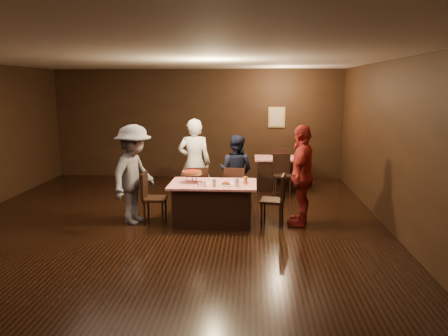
{
  "coord_description": "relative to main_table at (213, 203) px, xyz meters",
  "views": [
    {
      "loc": [
        1.54,
        -7.1,
        2.53
      ],
      "look_at": [
        1.01,
        1.05,
        1.0
      ],
      "focal_mm": 35.0,
      "sensor_mm": 36.0,
      "label": 1
    }
  ],
  "objects": [
    {
      "name": "napkin_left",
      "position": [
        -0.15,
        -0.05,
        0.39
      ],
      "size": [
        0.21,
        0.21,
        0.01
      ],
      "primitive_type": "cube",
      "rotation": [
        0.0,
        0.0,
        -0.35
      ],
      "color": "white",
      "rests_on": "main_table"
    },
    {
      "name": "chair_back_near",
      "position": [
        1.44,
        2.34,
        0.09
      ],
      "size": [
        0.45,
        0.45,
        0.95
      ],
      "primitive_type": "cube",
      "rotation": [
        0.0,
        0.0,
        0.08
      ],
      "color": "black",
      "rests_on": "ground"
    },
    {
      "name": "diner_grey_knit",
      "position": [
        -1.47,
        -0.05,
        0.54
      ],
      "size": [
        1.0,
        1.34,
        1.85
      ],
      "primitive_type": "imported",
      "rotation": [
        0.0,
        0.0,
        1.28
      ],
      "color": "slate",
      "rests_on": "ground"
    },
    {
      "name": "pizza_stand",
      "position": [
        -0.4,
        0.05,
        0.57
      ],
      "size": [
        0.38,
        0.38,
        0.22
      ],
      "color": "black",
      "rests_on": "main_table"
    },
    {
      "name": "back_table",
      "position": [
        1.44,
        3.04,
        0.0
      ],
      "size": [
        1.3,
        0.9,
        0.77
      ],
      "primitive_type": "cube",
      "color": "#A80B18",
      "rests_on": "ground"
    },
    {
      "name": "room",
      "position": [
        -0.82,
        -0.75,
        1.75
      ],
      "size": [
        10.0,
        10.04,
        3.02
      ],
      "color": "black",
      "rests_on": "ground"
    },
    {
      "name": "plate_empty",
      "position": [
        0.55,
        0.15,
        0.39
      ],
      "size": [
        0.25,
        0.25,
        0.01
      ],
      "primitive_type": "cylinder",
      "color": "white",
      "rests_on": "main_table"
    },
    {
      "name": "chair_end_right",
      "position": [
        1.1,
        0.0,
        0.09
      ],
      "size": [
        0.49,
        0.49,
        0.95
      ],
      "primitive_type": "cube",
      "rotation": [
        0.0,
        0.0,
        -1.76
      ],
      "color": "black",
      "rests_on": "ground"
    },
    {
      "name": "glass_amber",
      "position": [
        0.6,
        -0.05,
        0.46
      ],
      "size": [
        0.08,
        0.08,
        0.14
      ],
      "primitive_type": "cylinder",
      "color": "#BF7F26",
      "rests_on": "main_table"
    },
    {
      "name": "main_table",
      "position": [
        0.0,
        0.0,
        0.0
      ],
      "size": [
        1.6,
        1.0,
        0.77
      ],
      "primitive_type": "cube",
      "color": "red",
      "rests_on": "ground"
    },
    {
      "name": "napkin_center",
      "position": [
        0.3,
        0.0,
        0.39
      ],
      "size": [
        0.19,
        0.19,
        0.01
      ],
      "primitive_type": "cube",
      "rotation": [
        0.0,
        0.0,
        0.21
      ],
      "color": "white",
      "rests_on": "main_table"
    },
    {
      "name": "diner_navy_hoodie",
      "position": [
        0.38,
        1.18,
        0.39
      ],
      "size": [
        0.91,
        0.81,
        1.54
      ],
      "primitive_type": "imported",
      "rotation": [
        0.0,
        0.0,
        2.78
      ],
      "color": "black",
      "rests_on": "ground"
    },
    {
      "name": "plate_with_slice",
      "position": [
        0.25,
        -0.18,
        0.41
      ],
      "size": [
        0.25,
        0.25,
        0.06
      ],
      "color": "white",
      "rests_on": "main_table"
    },
    {
      "name": "glass_front_right",
      "position": [
        0.45,
        -0.25,
        0.46
      ],
      "size": [
        0.08,
        0.08,
        0.14
      ],
      "primitive_type": "cylinder",
      "color": "silver",
      "rests_on": "main_table"
    },
    {
      "name": "chair_far_left",
      "position": [
        -0.4,
        0.75,
        0.09
      ],
      "size": [
        0.51,
        0.51,
        0.95
      ],
      "primitive_type": "cube",
      "rotation": [
        0.0,
        0.0,
        3.37
      ],
      "color": "black",
      "rests_on": "ground"
    },
    {
      "name": "glass_front_left",
      "position": [
        0.05,
        -0.3,
        0.46
      ],
      "size": [
        0.08,
        0.08,
        0.14
      ],
      "primitive_type": "cylinder",
      "color": "silver",
      "rests_on": "main_table"
    },
    {
      "name": "chair_far_right",
      "position": [
        0.4,
        0.75,
        0.09
      ],
      "size": [
        0.48,
        0.48,
        0.95
      ],
      "primitive_type": "cube",
      "rotation": [
        0.0,
        0.0,
        2.97
      ],
      "color": "black",
      "rests_on": "ground"
    },
    {
      "name": "chair_end_left",
      "position": [
        -1.1,
        0.0,
        0.09
      ],
      "size": [
        0.43,
        0.43,
        0.95
      ],
      "primitive_type": "cube",
      "rotation": [
        0.0,
        0.0,
        1.59
      ],
      "color": "black",
      "rests_on": "ground"
    },
    {
      "name": "diner_white_jacket",
      "position": [
        -0.5,
        1.18,
        0.55
      ],
      "size": [
        0.7,
        0.48,
        1.87
      ],
      "primitive_type": "imported",
      "rotation": [
        0.0,
        0.0,
        3.18
      ],
      "color": "white",
      "rests_on": "ground"
    },
    {
      "name": "chair_back_far",
      "position": [
        1.44,
        3.64,
        0.09
      ],
      "size": [
        0.47,
        0.47,
        0.95
      ],
      "primitive_type": "cube",
      "rotation": [
        0.0,
        0.0,
        3.02
      ],
      "color": "black",
      "rests_on": "ground"
    },
    {
      "name": "condiments",
      "position": [
        -0.18,
        -0.28,
        0.43
      ],
      "size": [
        0.17,
        0.1,
        0.09
      ],
      "color": "silver",
      "rests_on": "main_table"
    },
    {
      "name": "diner_red_shirt",
      "position": [
        1.63,
        0.04,
        0.55
      ],
      "size": [
        0.74,
        1.17,
        1.86
      ],
      "primitive_type": "imported",
      "rotation": [
        0.0,
        0.0,
        -1.85
      ],
      "color": "maroon",
      "rests_on": "ground"
    }
  ]
}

